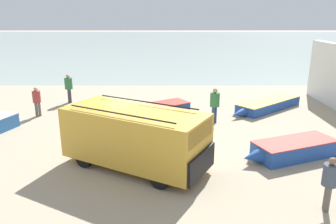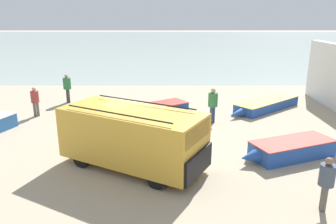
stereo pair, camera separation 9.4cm
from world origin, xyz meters
name	(u,v)px [view 2 (the right image)]	position (x,y,z in m)	size (l,w,h in m)	color
ground_plane	(140,144)	(0.00, 0.00, 0.00)	(200.00, 200.00, 0.00)	tan
sea_water	(163,42)	(0.00, 52.00, 0.00)	(120.00, 80.00, 0.01)	#99A89E
parked_van	(134,136)	(-0.01, -2.15, 1.18)	(5.58, 4.37, 2.26)	gold
fishing_rowboat_1	(266,105)	(6.92, 5.28, 0.27)	(4.89, 4.27, 0.54)	#234CA3
fishing_rowboat_2	(150,110)	(0.22, 4.26, 0.26)	(4.73, 3.56, 0.51)	navy
fishing_rowboat_3	(290,149)	(5.94, -1.36, 0.33)	(4.05, 2.42, 0.66)	#234CA3
fisherman_0	(214,102)	(3.51, 2.82, 1.09)	(0.48, 0.48, 1.82)	navy
fisherman_1	(68,86)	(-5.02, 6.86, 1.08)	(0.47, 0.47, 1.80)	#38383D
fisherman_2	(36,99)	(-5.92, 3.99, 0.96)	(0.42, 0.42, 1.61)	#5B564C
fisherman_3	(328,179)	(5.65, -4.94, 0.97)	(0.42, 0.42, 1.62)	#5B564C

